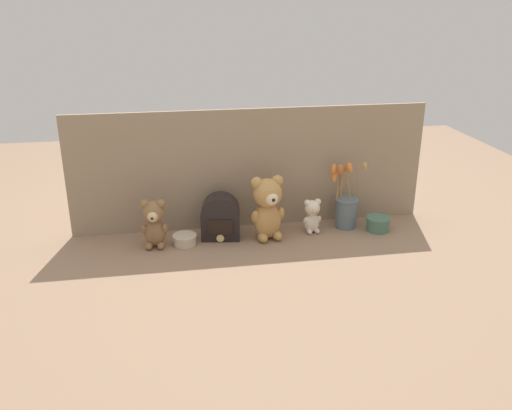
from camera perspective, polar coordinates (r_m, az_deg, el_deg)
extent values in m
plane|color=#8E7056|center=(2.53, 0.08, -3.54)|extent=(4.00, 4.00, 0.00)
cube|color=gray|center=(2.58, -0.55, 3.83)|extent=(1.70, 0.02, 0.58)
ellipsoid|color=tan|center=(2.50, 1.18, -1.62)|extent=(0.14, 0.12, 0.17)
sphere|color=tan|center=(2.45, 1.20, 1.30)|extent=(0.13, 0.13, 0.13)
sphere|color=beige|center=(2.41, 1.61, 0.73)|extent=(0.06, 0.06, 0.06)
sphere|color=black|center=(2.39, 1.83, 0.54)|extent=(0.02, 0.02, 0.02)
sphere|color=tan|center=(2.45, 2.27, 2.56)|extent=(0.05, 0.05, 0.05)
sphere|color=tan|center=(2.42, 0.14, 2.33)|extent=(0.05, 0.05, 0.05)
ellipsoid|color=tan|center=(2.50, 2.57, -0.88)|extent=(0.05, 0.06, 0.08)
ellipsoid|color=tan|center=(2.46, -0.06, -1.23)|extent=(0.05, 0.06, 0.08)
ellipsoid|color=tan|center=(2.51, 2.22, -3.21)|extent=(0.05, 0.08, 0.04)
ellipsoid|color=tan|center=(2.49, 0.70, -3.43)|extent=(0.05, 0.08, 0.04)
ellipsoid|color=olive|center=(2.47, -10.59, -2.92)|extent=(0.10, 0.09, 0.13)
sphere|color=olive|center=(2.43, -10.75, -0.75)|extent=(0.10, 0.10, 0.10)
sphere|color=#D1B289|center=(2.40, -10.83, -1.22)|extent=(0.05, 0.05, 0.05)
sphere|color=black|center=(2.38, -10.88, -1.39)|extent=(0.01, 0.01, 0.01)
sphere|color=olive|center=(2.41, -9.96, 0.12)|extent=(0.04, 0.04, 0.04)
sphere|color=olive|center=(2.42, -11.66, 0.08)|extent=(0.04, 0.04, 0.04)
ellipsoid|color=olive|center=(2.45, -9.59, -2.49)|extent=(0.03, 0.05, 0.06)
ellipsoid|color=olive|center=(2.46, -11.69, -2.54)|extent=(0.03, 0.05, 0.06)
ellipsoid|color=olive|center=(2.46, -9.97, -4.22)|extent=(0.04, 0.05, 0.03)
ellipsoid|color=olive|center=(2.47, -11.18, -4.24)|extent=(0.04, 0.05, 0.03)
ellipsoid|color=beige|center=(2.59, 5.89, -1.85)|extent=(0.08, 0.07, 0.10)
sphere|color=beige|center=(2.56, 5.95, -0.31)|extent=(0.07, 0.07, 0.07)
sphere|color=#D1B289|center=(2.54, 6.19, -0.63)|extent=(0.04, 0.04, 0.04)
sphere|color=black|center=(2.53, 6.32, -0.73)|extent=(0.01, 0.01, 0.01)
sphere|color=beige|center=(2.56, 6.53, 0.36)|extent=(0.03, 0.03, 0.03)
sphere|color=beige|center=(2.54, 5.42, 0.23)|extent=(0.03, 0.03, 0.03)
ellipsoid|color=beige|center=(2.59, 6.64, -1.47)|extent=(0.02, 0.04, 0.04)
ellipsoid|color=beige|center=(2.57, 5.25, -1.64)|extent=(0.02, 0.04, 0.04)
ellipsoid|color=beige|center=(2.59, 6.44, -2.72)|extent=(0.03, 0.04, 0.02)
ellipsoid|color=beige|center=(2.58, 5.64, -2.82)|extent=(0.03, 0.04, 0.02)
cylinder|color=slate|center=(2.66, 9.44, -0.79)|extent=(0.10, 0.10, 0.15)
torus|color=slate|center=(2.63, 9.53, 0.60)|extent=(0.11, 0.11, 0.01)
cylinder|color=#9E7542|center=(2.57, 9.70, 2.21)|extent=(0.04, 0.01, 0.17)
ellipsoid|color=orange|center=(2.53, 9.84, 3.91)|extent=(0.04, 0.03, 0.05)
cylinder|color=#9E7542|center=(2.63, 9.49, 2.40)|extent=(0.02, 0.01, 0.14)
ellipsoid|color=#C65B28|center=(2.62, 9.55, 3.94)|extent=(0.03, 0.02, 0.05)
cylinder|color=#9E7542|center=(2.61, 8.65, 2.26)|extent=(0.03, 0.05, 0.14)
ellipsoid|color=orange|center=(2.59, 8.19, 3.78)|extent=(0.04, 0.05, 0.05)
cylinder|color=#9E7542|center=(2.62, 8.70, 1.91)|extent=(0.03, 0.04, 0.11)
ellipsoid|color=orange|center=(2.61, 8.29, 3.05)|extent=(0.04, 0.05, 0.07)
cylinder|color=#9E7542|center=(2.63, 8.76, 2.05)|extent=(0.03, 0.04, 0.12)
ellipsoid|color=orange|center=(2.62, 8.39, 3.31)|extent=(0.04, 0.04, 0.05)
cylinder|color=#9E7542|center=(2.59, 10.66, 2.33)|extent=(0.04, 0.05, 0.17)
ellipsoid|color=tan|center=(2.56, 11.37, 4.04)|extent=(0.04, 0.04, 0.05)
cylinder|color=#9E7542|center=(2.62, 9.02, 2.27)|extent=(0.02, 0.02, 0.14)
ellipsoid|color=orange|center=(2.60, 8.91, 3.75)|extent=(0.04, 0.04, 0.05)
cylinder|color=#9E7542|center=(2.60, 8.99, 2.16)|extent=(0.01, 0.02, 0.14)
ellipsoid|color=#C65B28|center=(2.57, 8.87, 3.64)|extent=(0.02, 0.03, 0.04)
cube|color=black|center=(2.52, -3.74, -2.15)|extent=(0.19, 0.13, 0.13)
cylinder|color=black|center=(2.49, -3.78, -0.83)|extent=(0.19, 0.13, 0.18)
cube|color=black|center=(2.46, -3.81, -2.34)|extent=(0.11, 0.02, 0.07)
cylinder|color=#D6BC7A|center=(2.48, -3.78, -3.51)|extent=(0.04, 0.01, 0.04)
cylinder|color=#47705B|center=(2.67, 12.68, -2.06)|extent=(0.11, 0.11, 0.06)
cylinder|color=#47705B|center=(2.65, 12.74, -1.39)|extent=(0.11, 0.11, 0.01)
cylinder|color=beige|center=(2.48, -7.50, -3.72)|extent=(0.10, 0.10, 0.04)
cylinder|color=beige|center=(2.47, -7.53, -3.24)|extent=(0.11, 0.11, 0.01)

